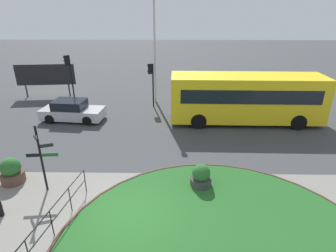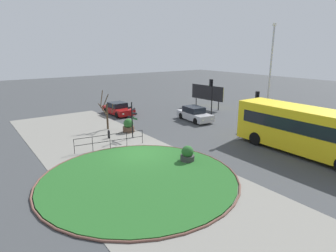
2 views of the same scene
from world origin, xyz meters
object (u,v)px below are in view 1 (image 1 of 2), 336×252
traffic_light_near (69,69)px  lamppost_tall (155,40)px  car_near_lane (72,111)px  planter_kerbside (12,172)px  traffic_light_far (151,75)px  signpost_directional (41,155)px  billboard_left (45,75)px  bus_yellow (246,98)px  bollard_foreground (0,208)px  planter_near_signpost (201,177)px

traffic_light_near → lamppost_tall: lamppost_tall is taller
car_near_lane → planter_kerbside: bearing=-86.2°
traffic_light_far → planter_kerbside: size_ratio=2.79×
signpost_directional → billboard_left: 14.60m
lamppost_tall → planter_kerbside: (-5.72, -11.70, -4.40)m
signpost_directional → lamppost_tall: 13.28m
bus_yellow → billboard_left: size_ratio=2.03×
bollard_foreground → planter_near_signpost: bearing=14.6°
signpost_directional → traffic_light_far: 11.68m
bus_yellow → traffic_light_near: (-12.84, 3.45, 1.14)m
car_near_lane → planter_near_signpost: bearing=-37.8°
signpost_directional → lamppost_tall: bearing=72.2°
traffic_light_near → traffic_light_far: bearing=168.2°
planter_near_signpost → planter_kerbside: (-8.37, 0.22, 0.05)m
billboard_left → planter_kerbside: 13.54m
signpost_directional → lamppost_tall: lamppost_tall is taller
car_near_lane → traffic_light_near: 4.11m
car_near_lane → billboard_left: 6.86m
bus_yellow → traffic_light_far: size_ratio=2.96×
signpost_directional → billboard_left: (-5.51, 13.52, 0.15)m
bollard_foreground → traffic_light_far: size_ratio=0.21×
signpost_directional → planter_kerbside: size_ratio=2.50×
car_near_lane → traffic_light_near: traffic_light_near is taller
car_near_lane → lamppost_tall: bearing=43.1°
signpost_directional → bollard_foreground: 2.39m
lamppost_tall → planter_near_signpost: size_ratio=8.53×
bus_yellow → lamppost_tall: 8.29m
bollard_foreground → lamppost_tall: size_ratio=0.08×
bollard_foreground → billboard_left: billboard_left is taller
lamppost_tall → planter_near_signpost: (2.65, -11.92, -4.45)m
signpost_directional → traffic_light_near: size_ratio=0.77×
bollard_foreground → billboard_left: (-4.44, 15.16, 1.52)m
planter_near_signpost → bus_yellow: bearing=64.4°
traffic_light_near → planter_near_signpost: traffic_light_near is taller
lamppost_tall → planter_near_signpost: bearing=-77.5°
signpost_directional → planter_near_signpost: 6.71m
bus_yellow → planter_kerbside: (-11.99, -7.33, -1.18)m
bollard_foreground → traffic_light_far: (4.78, 12.69, 2.10)m
planter_kerbside → planter_near_signpost: bearing=-1.5°
signpost_directional → billboard_left: signpost_directional is taller
planter_near_signpost → billboard_left: bearing=132.6°
bus_yellow → lamppost_tall: size_ratio=1.07×
bollard_foreground → lamppost_tall: 15.48m
billboard_left → lamppost_tall: bearing=-13.4°
bollard_foreground → traffic_light_near: (-1.56, 12.98, 2.49)m
car_near_lane → planter_kerbside: car_near_lane is taller
lamppost_tall → billboard_left: 10.01m
bollard_foreground → lamppost_tall: bearing=70.2°
car_near_lane → traffic_light_near: bearing=113.6°
car_near_lane → traffic_light_far: bearing=35.3°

